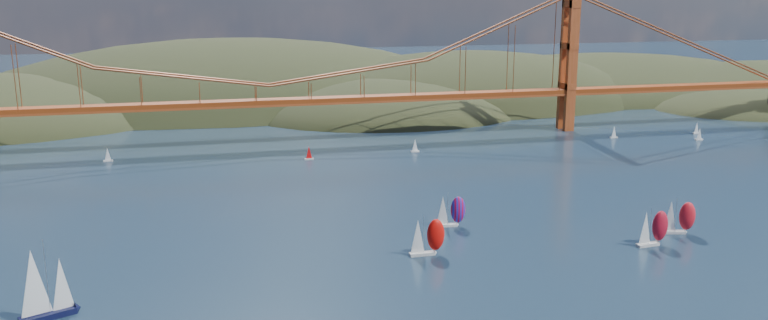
{
  "coord_description": "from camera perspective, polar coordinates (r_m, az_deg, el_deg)",
  "views": [
    {
      "loc": [
        -24.26,
        -95.68,
        58.03
      ],
      "look_at": [
        21.34,
        90.0,
        13.09
      ],
      "focal_mm": 35.0,
      "sensor_mm": 36.0,
      "label": 1
    }
  ],
  "objects": [
    {
      "name": "bridge",
      "position": [
        277.8,
        -9.17,
        7.73
      ],
      "size": [
        552.0,
        12.0,
        55.0
      ],
      "color": "#8D340F",
      "rests_on": "ground"
    },
    {
      "name": "racer_1",
      "position": [
        180.87,
        19.77,
        -4.86
      ],
      "size": [
        8.04,
        3.7,
        9.09
      ],
      "rotation": [
        0.0,
        0.0,
        0.12
      ],
      "color": "silver",
      "rests_on": "ground"
    },
    {
      "name": "racer_rwb",
      "position": [
        184.37,
        5.05,
        -3.86
      ],
      "size": [
        7.52,
        3.38,
        8.52
      ],
      "rotation": [
        0.0,
        0.0,
        -0.11
      ],
      "color": "silver",
      "rests_on": "ground"
    },
    {
      "name": "distant_boat_3",
      "position": [
        267.67,
        -20.31,
        0.4
      ],
      "size": [
        3.0,
        2.0,
        4.7
      ],
      "color": "silver",
      "rests_on": "ground"
    },
    {
      "name": "headlands",
      "position": [
        386.8,
        -3.26,
        2.7
      ],
      "size": [
        725.0,
        225.0,
        96.0
      ],
      "color": "black",
      "rests_on": "ground"
    },
    {
      "name": "distant_boat_9",
      "position": [
        254.86,
        -5.74,
        0.55
      ],
      "size": [
        3.0,
        2.0,
        4.7
      ],
      "color": "silver",
      "rests_on": "ground"
    },
    {
      "name": "racer_2",
      "position": [
        191.77,
        21.52,
        -4.03
      ],
      "size": [
        7.89,
        4.48,
        8.84
      ],
      "rotation": [
        0.0,
        0.0,
        -0.25
      ],
      "color": "white",
      "rests_on": "ground"
    },
    {
      "name": "sloop_navy",
      "position": [
        146.4,
        -24.59,
        -8.64
      ],
      "size": [
        10.12,
        7.99,
        14.75
      ],
      "rotation": [
        0.0,
        0.0,
        0.45
      ],
      "color": "black",
      "rests_on": "ground"
    },
    {
      "name": "distant_boat_4",
      "position": [
        302.87,
        17.12,
        2.05
      ],
      "size": [
        3.0,
        2.0,
        4.7
      ],
      "color": "silver",
      "rests_on": "ground"
    },
    {
      "name": "distant_boat_5",
      "position": [
        309.87,
        22.9,
        1.83
      ],
      "size": [
        3.0,
        2.0,
        4.7
      ],
      "color": "silver",
      "rests_on": "ground"
    },
    {
      "name": "distant_boat_6",
      "position": [
        322.95,
        22.72,
        2.27
      ],
      "size": [
        3.0,
        2.0,
        4.7
      ],
      "color": "silver",
      "rests_on": "ground"
    },
    {
      "name": "racer_0",
      "position": [
        164.74,
        3.25,
        -5.82
      ],
      "size": [
        7.97,
        3.24,
        9.17
      ],
      "rotation": [
        0.0,
        0.0,
        0.02
      ],
      "color": "silver",
      "rests_on": "ground"
    },
    {
      "name": "distant_boat_8",
      "position": [
        265.3,
        2.38,
        1.11
      ],
      "size": [
        3.0,
        2.0,
        4.7
      ],
      "color": "silver",
      "rests_on": "ground"
    }
  ]
}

